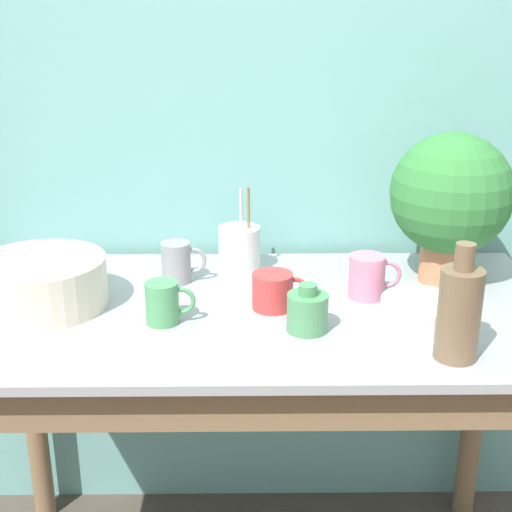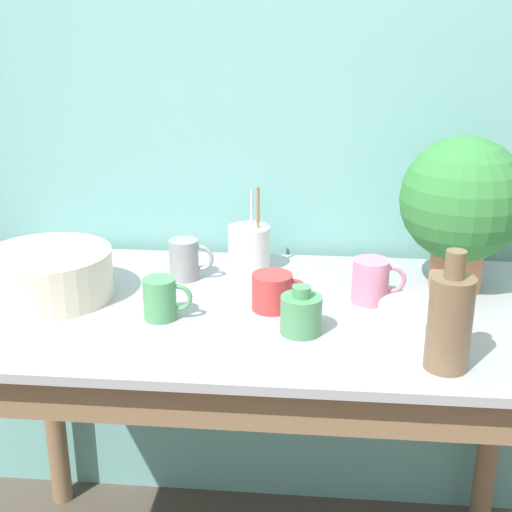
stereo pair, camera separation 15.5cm
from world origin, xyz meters
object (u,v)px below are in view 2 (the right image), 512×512
potted_plant (462,203)px  mug_green (161,299)px  mug_pink (372,281)px  bowl_wash_large (49,274)px  mug_red (273,292)px  bottle_tall (450,320)px  bottle_short (301,313)px  mug_grey (185,259)px  utensil_cup (249,248)px  bowl_small_enamel_white (419,318)px

potted_plant → mug_green: size_ratio=3.42×
mug_pink → bowl_wash_large: bearing=-176.7°
mug_green → mug_red: mug_green is taller
potted_plant → bottle_tall: size_ratio=1.57×
potted_plant → bottle_short: potted_plant is taller
mug_green → mug_grey: (0.01, 0.23, 0.00)m
bottle_tall → potted_plant: bearing=78.5°
mug_grey → utensil_cup: utensil_cup is taller
bottle_short → mug_pink: 0.23m
bottle_short → mug_pink: (0.15, 0.17, 0.01)m
bottle_tall → utensil_cup: bearing=131.5°
potted_plant → mug_pink: 0.27m
utensil_cup → mug_grey: bearing=-153.4°
bowl_wash_large → bottle_tall: (0.86, -0.25, 0.04)m
bowl_wash_large → mug_red: (0.52, -0.02, -0.01)m
mug_pink → bowl_small_enamel_white: 0.17m
mug_green → bowl_small_enamel_white: (0.54, -0.00, -0.02)m
potted_plant → mug_red: 0.48m
bowl_wash_large → mug_green: bowl_wash_large is taller
mug_pink → utensil_cup: bearing=149.6°
mug_red → bowl_small_enamel_white: (0.31, -0.08, -0.02)m
mug_green → mug_grey: size_ratio=0.97×
mug_grey → mug_green: bearing=-91.9°
bottle_short → mug_green: bearing=172.3°
mug_pink → bowl_small_enamel_white: bearing=-56.7°
bowl_wash_large → bowl_small_enamel_white: 0.83m
mug_pink → bottle_tall: bearing=-67.7°
mug_red → mug_pink: (0.22, 0.06, 0.01)m
bottle_tall → mug_red: bearing=145.2°
bottle_short → mug_red: 0.13m
mug_green → bowl_small_enamel_white: bearing=-0.5°
mug_pink → mug_grey: (-0.44, 0.10, -0.00)m
mug_green → utensil_cup: utensil_cup is taller
bowl_wash_large → bottle_tall: 0.89m
bottle_short → mug_green: size_ratio=0.97×
mug_pink → mug_grey: 0.46m
mug_red → bottle_tall: bearing=-34.8°
bowl_small_enamel_white → mug_green: bearing=179.5°
bowl_small_enamel_white → utensil_cup: (-0.39, 0.31, 0.03)m
bottle_short → utensil_cup: utensil_cup is taller
mug_red → mug_pink: size_ratio=1.02×
bowl_small_enamel_white → bowl_wash_large: bearing=173.3°
bowl_small_enamel_white → mug_red: bearing=165.8°
mug_grey → bowl_small_enamel_white: bearing=-23.9°
bottle_tall → bottle_short: size_ratio=2.26×
bottle_short → potted_plant: bearing=37.5°
potted_plant → bottle_short: 0.48m
potted_plant → bottle_short: size_ratio=3.54×
mug_green → mug_grey: mug_grey is taller
bottle_short → mug_pink: size_ratio=0.85×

